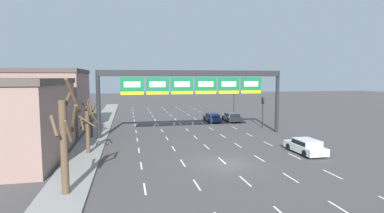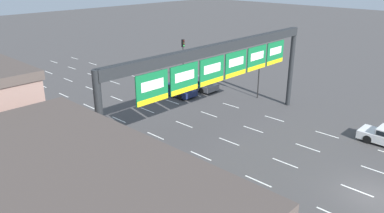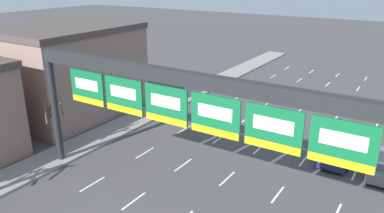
# 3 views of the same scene
# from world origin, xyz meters

# --- Properties ---
(lane_dashes) EXTENTS (13.32, 67.00, 0.01)m
(lane_dashes) POSITION_xyz_m (0.00, 13.50, 0.00)
(lane_dashes) COLOR white
(lane_dashes) RESTS_ON ground_plane
(sign_gantry) EXTENTS (21.85, 0.70, 7.67)m
(sign_gantry) POSITION_xyz_m (-0.00, 11.99, 6.33)
(sign_gantry) COLOR #232628
(sign_gantry) RESTS_ON ground_plane
(building_far) EXTENTS (10.15, 11.53, 7.88)m
(building_far) POSITION_xyz_m (-18.08, 18.95, 3.95)
(building_far) COLOR gray
(building_far) RESTS_ON ground_plane
(car_navy) EXTENTS (1.90, 4.31, 1.32)m
(car_navy) POSITION_xyz_m (5.19, 22.09, 0.71)
(car_navy) COLOR #19234C
(car_navy) RESTS_ON ground_plane
(tree_bare_second) EXTENTS (1.61, 1.62, 4.36)m
(tree_bare_second) POSITION_xyz_m (-11.66, 12.69, 2.43)
(tree_bare_second) COLOR brown
(tree_bare_second) RESTS_ON sidewalk_left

